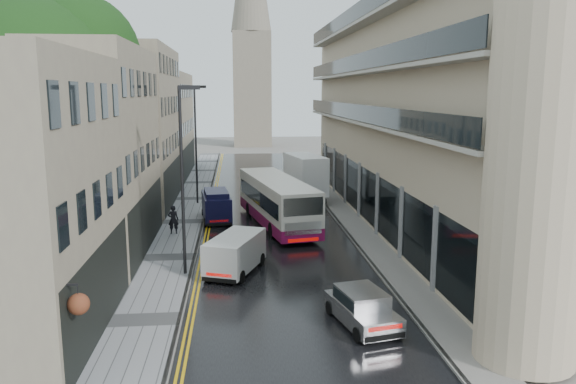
{
  "coord_description": "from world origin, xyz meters",
  "views": [
    {
      "loc": [
        -2.3,
        -9.9,
        8.77
      ],
      "look_at": [
        0.33,
        18.0,
        3.73
      ],
      "focal_mm": 35.0,
      "sensor_mm": 36.0,
      "label": 1
    }
  ],
  "objects": [
    {
      "name": "road",
      "position": [
        0.0,
        27.5,
        0.01
      ],
      "size": [
        9.0,
        85.0,
        0.02
      ],
      "primitive_type": "cube",
      "color": "black",
      "rests_on": "ground"
    },
    {
      "name": "left_sidewalk",
      "position": [
        -5.85,
        27.5,
        0.06
      ],
      "size": [
        2.7,
        85.0,
        0.12
      ],
      "primitive_type": "cube",
      "color": "gray",
      "rests_on": "ground"
    },
    {
      "name": "right_sidewalk",
      "position": [
        5.4,
        27.5,
        0.06
      ],
      "size": [
        1.8,
        85.0,
        0.12
      ],
      "primitive_type": "cube",
      "color": "slate",
      "rests_on": "ground"
    },
    {
      "name": "old_shop_row",
      "position": [
        -9.45,
        30.0,
        6.0
      ],
      "size": [
        4.5,
        56.0,
        12.0
      ],
      "primitive_type": null,
      "color": "gray",
      "rests_on": "ground"
    },
    {
      "name": "modern_block",
      "position": [
        10.3,
        26.0,
        7.0
      ],
      "size": [
        8.0,
        40.0,
        14.0
      ],
      "primitive_type": null,
      "color": "tan",
      "rests_on": "ground"
    },
    {
      "name": "church_spire",
      "position": [
        0.5,
        82.0,
        20.0
      ],
      "size": [
        6.4,
        6.4,
        40.0
      ],
      "primitive_type": null,
      "color": "#756C5D",
      "rests_on": "ground"
    },
    {
      "name": "tree_near",
      "position": [
        -12.5,
        20.0,
        6.95
      ],
      "size": [
        10.56,
        10.56,
        13.89
      ],
      "primitive_type": null,
      "color": "black",
      "rests_on": "ground"
    },
    {
      "name": "tree_far",
      "position": [
        -12.2,
        33.0,
        6.23
      ],
      "size": [
        9.24,
        9.24,
        12.46
      ],
      "primitive_type": null,
      "color": "black",
      "rests_on": "ground"
    },
    {
      "name": "cream_bus",
      "position": [
        -0.2,
        22.93,
        1.58
      ],
      "size": [
        4.72,
        11.7,
        3.11
      ],
      "primitive_type": null,
      "rotation": [
        0.0,
        0.0,
        0.19
      ],
      "color": "silver",
      "rests_on": "road"
    },
    {
      "name": "white_lorry",
      "position": [
        2.43,
        32.83,
        1.91
      ],
      "size": [
        3.5,
        7.48,
        3.78
      ],
      "primitive_type": null,
      "rotation": [
        0.0,
        0.0,
        0.19
      ],
      "color": "white",
      "rests_on": "road"
    },
    {
      "name": "silver_hatchback",
      "position": [
        1.93,
        8.41,
        0.72
      ],
      "size": [
        2.41,
        4.02,
        1.41
      ],
      "primitive_type": null,
      "rotation": [
        0.0,
        0.0,
        0.22
      ],
      "color": "#9B9A9F",
      "rests_on": "road"
    },
    {
      "name": "white_van",
      "position": [
        -3.69,
        15.56,
        0.96
      ],
      "size": [
        3.18,
        4.54,
        1.89
      ],
      "primitive_type": null,
      "rotation": [
        0.0,
        0.0,
        -0.37
      ],
      "color": "beige",
      "rests_on": "road"
    },
    {
      "name": "navy_van",
      "position": [
        -4.3,
        26.35,
        1.14
      ],
      "size": [
        2.22,
        4.54,
        2.23
      ],
      "primitive_type": null,
      "rotation": [
        0.0,
        0.0,
        0.11
      ],
      "color": "black",
      "rests_on": "road"
    },
    {
      "name": "pedestrian",
      "position": [
        -6.18,
        24.23,
        1.0
      ],
      "size": [
        0.66,
        0.44,
        1.76
      ],
      "primitive_type": "imported",
      "rotation": [
        0.0,
        0.0,
        3.17
      ],
      "color": "black",
      "rests_on": "left_sidewalk"
    },
    {
      "name": "lamp_post_near",
      "position": [
        -4.81,
        16.39,
        4.56
      ],
      "size": [
        1.01,
        0.26,
        8.88
      ],
      "primitive_type": null,
      "rotation": [
        0.0,
        0.0,
        0.04
      ],
      "color": "black",
      "rests_on": "left_sidewalk"
    },
    {
      "name": "lamp_post_far",
      "position": [
        -5.34,
        33.87,
        4.64
      ],
      "size": [
        1.03,
        0.6,
        9.05
      ],
      "primitive_type": null,
      "rotation": [
        0.0,
        0.0,
        -0.4
      ],
      "color": "black",
      "rests_on": "left_sidewalk"
    }
  ]
}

